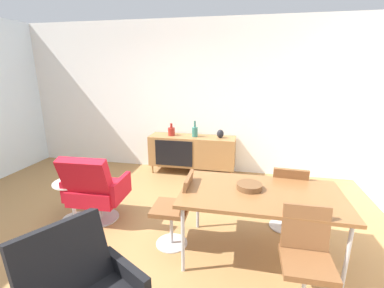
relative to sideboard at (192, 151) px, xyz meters
The scene contains 14 objects.
ground_plane 2.35m from the sideboard, 95.40° to the right, with size 8.32×8.32×0.00m, color #9E7242.
wall_back 1.03m from the sideboard, 125.72° to the left, with size 6.80×0.12×2.80m, color white.
sideboard is the anchor object (origin of this frame).
vase_cobalt 0.38m from the sideboard, ahead, with size 0.11×0.11×0.30m.
vase_sculptural_dark 0.54m from the sideboard, behind, with size 0.13×0.13×0.23m.
vase_ceramic_small 0.63m from the sideboard, ahead, with size 0.12×0.12×0.15m.
dining_table 2.49m from the sideboard, 61.85° to the right, with size 1.60×0.90×0.74m.
wooden_bowl_on_table 2.40m from the sideboard, 63.83° to the right, with size 0.26×0.26×0.06m, color brown.
dining_chair_front_right 3.13m from the sideboard, 61.03° to the right, with size 0.40×0.43×0.86m.
dining_chair_back_right 2.22m from the sideboard, 47.01° to the right, with size 0.43×0.45×0.86m.
dining_chair_near_window 2.20m from the sideboard, 82.70° to the right, with size 0.43×0.41×0.86m.
lounge_chair_red 2.11m from the sideboard, 114.20° to the right, with size 0.74×0.68×0.95m.
side_table_round 2.27m from the sideboard, 122.41° to the right, with size 0.44×0.44×0.52m.
fruit_bowl 2.27m from the sideboard, 122.38° to the right, with size 0.20×0.20×0.11m.
Camera 1 is at (1.21, -2.45, 1.94)m, focal length 25.20 mm.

